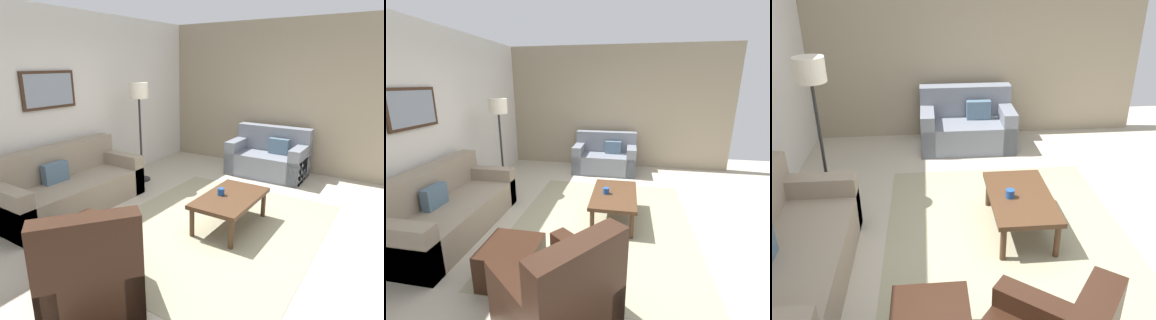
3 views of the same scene
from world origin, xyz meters
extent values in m
plane|color=#B2A893|center=(0.00, 0.00, 0.00)|extent=(8.00, 8.00, 0.00)
cube|color=gray|center=(3.00, 0.00, 1.40)|extent=(0.12, 5.20, 2.80)
cube|color=gray|center=(0.00, 0.00, 0.00)|extent=(3.15, 2.50, 0.01)
cube|color=gray|center=(-0.55, 1.99, 0.21)|extent=(2.06, 0.92, 0.42)
cube|color=gray|center=(0.38, 1.99, 0.31)|extent=(0.20, 0.92, 0.62)
cube|color=slate|center=(2.39, 0.19, 0.21)|extent=(0.82, 1.38, 0.42)
cube|color=slate|center=(2.68, 0.19, 0.44)|extent=(0.24, 1.38, 0.88)
cube|color=slate|center=(2.39, 0.78, 0.31)|extent=(0.82, 0.20, 0.62)
cube|color=slate|center=(2.39, -0.40, 0.31)|extent=(0.82, 0.20, 0.62)
cube|color=slate|center=(2.46, 0.01, 0.56)|extent=(0.12, 0.36, 0.28)
cylinder|color=#472D1C|center=(-0.30, -0.41, 0.18)|extent=(0.06, 0.06, 0.36)
cylinder|color=#472D1C|center=(0.68, -0.41, 0.18)|extent=(0.06, 0.06, 0.36)
cylinder|color=#472D1C|center=(-0.30, 0.11, 0.18)|extent=(0.06, 0.06, 0.36)
cylinder|color=#472D1C|center=(0.68, 0.11, 0.18)|extent=(0.06, 0.06, 0.36)
cube|color=#472D1C|center=(0.19, -0.15, 0.39)|extent=(1.10, 0.64, 0.05)
cylinder|color=#1E478C|center=(0.16, -0.03, 0.45)|extent=(0.09, 0.09, 0.09)
cylinder|color=black|center=(0.92, 1.96, 0.01)|extent=(0.28, 0.28, 0.03)
cylinder|color=#262626|center=(0.92, 1.96, 0.72)|extent=(0.04, 0.04, 1.45)
cylinder|color=beige|center=(0.92, 1.96, 1.58)|extent=(0.32, 0.32, 0.26)
camera|label=1|loc=(-3.35, -1.86, 2.02)|focal=31.21mm
camera|label=2|loc=(-3.44, -0.29, 1.96)|focal=24.77mm
camera|label=3|loc=(-3.44, 0.77, 2.60)|focal=39.02mm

